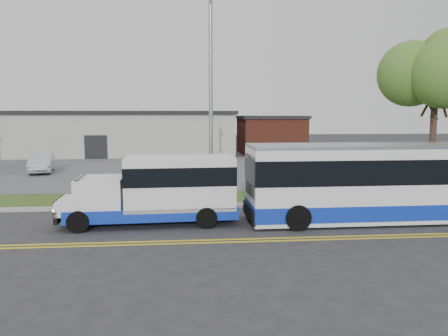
{
  "coord_description": "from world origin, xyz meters",
  "views": [
    {
      "loc": [
        1.7,
        -17.5,
        4.03
      ],
      "look_at": [
        3.55,
        2.13,
        1.6
      ],
      "focal_mm": 35.0,
      "sensor_mm": 36.0,
      "label": 1
    }
  ],
  "objects": [
    {
      "name": "ground",
      "position": [
        0.0,
        0.0,
        0.0
      ],
      "size": [
        140.0,
        140.0,
        0.0
      ],
      "primitive_type": "plane",
      "color": "#28282B",
      "rests_on": "ground"
    },
    {
      "name": "lane_line_north",
      "position": [
        0.0,
        -3.85,
        0.01
      ],
      "size": [
        70.0,
        0.12,
        0.01
      ],
      "primitive_type": "cube",
      "color": "gold",
      "rests_on": "ground"
    },
    {
      "name": "lane_line_south",
      "position": [
        0.0,
        -4.15,
        0.01
      ],
      "size": [
        70.0,
        0.12,
        0.01
      ],
      "primitive_type": "cube",
      "color": "gold",
      "rests_on": "ground"
    },
    {
      "name": "curb",
      "position": [
        0.0,
        1.1,
        0.07
      ],
      "size": [
        80.0,
        0.3,
        0.15
      ],
      "primitive_type": "cube",
      "color": "#9E9B93",
      "rests_on": "ground"
    },
    {
      "name": "verge",
      "position": [
        0.0,
        2.9,
        0.05
      ],
      "size": [
        80.0,
        3.3,
        0.1
      ],
      "primitive_type": "cube",
      "color": "#284C19",
      "rests_on": "ground"
    },
    {
      "name": "parking_lot",
      "position": [
        0.0,
        17.0,
        0.05
      ],
      "size": [
        80.0,
        25.0,
        0.1
      ],
      "primitive_type": "cube",
      "color": "#4C4C4F",
      "rests_on": "ground"
    },
    {
      "name": "commercial_building",
      "position": [
        -6.0,
        27.0,
        2.18
      ],
      "size": [
        25.4,
        10.4,
        4.35
      ],
      "color": "#9E9E99",
      "rests_on": "ground"
    },
    {
      "name": "brick_wing",
      "position": [
        10.5,
        26.0,
        1.96
      ],
      "size": [
        6.3,
        7.3,
        3.9
      ],
      "color": "brown",
      "rests_on": "ground"
    },
    {
      "name": "tree_east",
      "position": [
        14.0,
        3.0,
        6.2
      ],
      "size": [
        5.2,
        5.2,
        8.33
      ],
      "color": "#34241C",
      "rests_on": "verge"
    },
    {
      "name": "streetlight_near",
      "position": [
        3.0,
        2.73,
        5.23
      ],
      "size": [
        0.35,
        1.53,
        9.5
      ],
      "color": "gray",
      "rests_on": "verge"
    },
    {
      "name": "shuttle_bus",
      "position": [
        0.93,
        -1.44,
        1.32
      ],
      "size": [
        6.55,
        2.4,
        2.48
      ],
      "rotation": [
        0.0,
        0.0,
        0.04
      ],
      "color": "#0F2EAC",
      "rests_on": "ground"
    },
    {
      "name": "transit_bus",
      "position": [
        9.34,
        -1.8,
        1.48
      ],
      "size": [
        10.53,
        2.59,
        2.92
      ],
      "rotation": [
        0.0,
        0.0,
        0.01
      ],
      "color": "white",
      "rests_on": "ground"
    },
    {
      "name": "parked_car_a",
      "position": [
        -7.92,
        13.02,
        0.77
      ],
      "size": [
        2.25,
        4.28,
        1.34
      ],
      "primitive_type": "imported",
      "rotation": [
        0.0,
        0.0,
        0.21
      ],
      "color": "silver",
      "rests_on": "parking_lot"
    }
  ]
}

